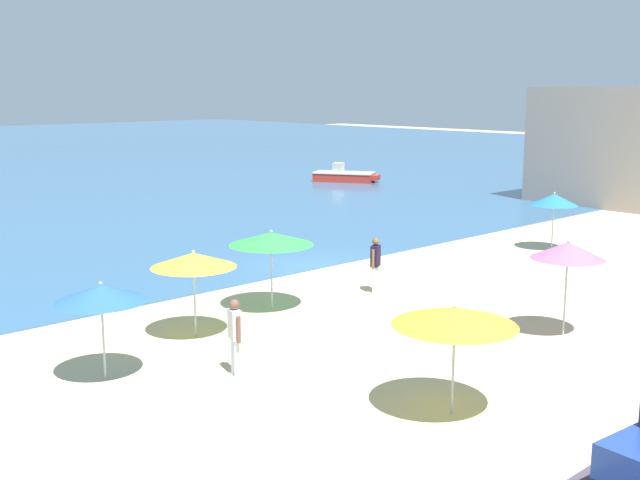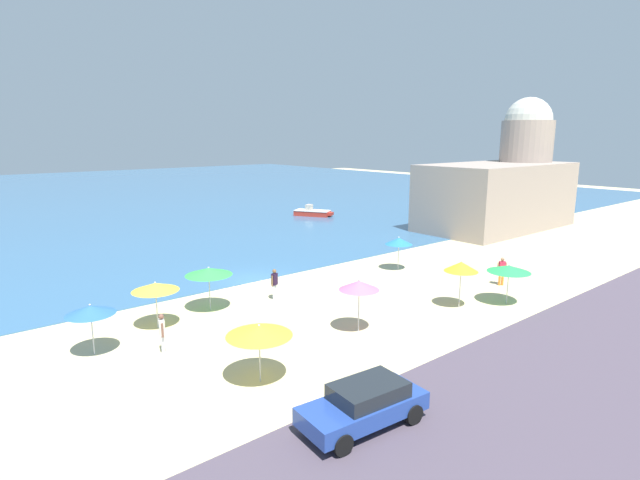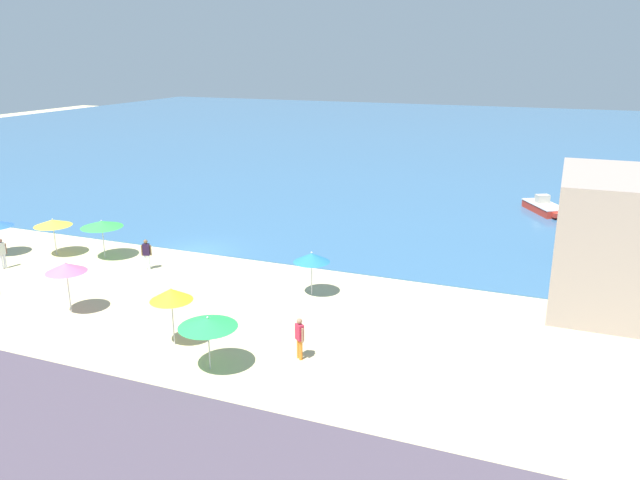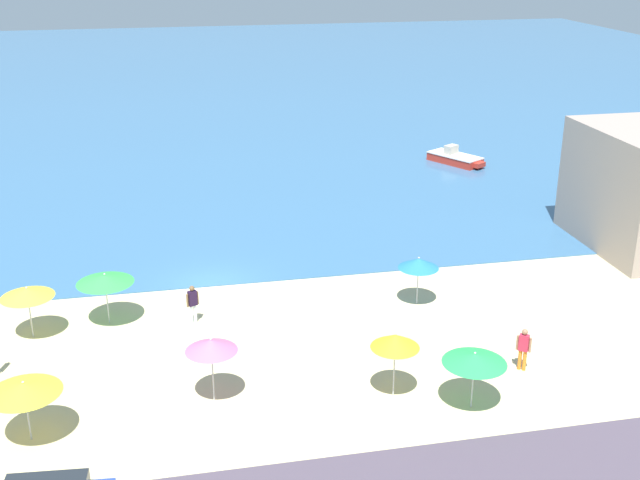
{
  "view_description": "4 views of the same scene",
  "coord_description": "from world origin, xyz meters",
  "px_view_note": "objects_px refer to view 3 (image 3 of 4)",
  "views": [
    {
      "loc": [
        -18.68,
        -20.0,
        6.27
      ],
      "look_at": [
        -0.36,
        -0.38,
        1.13
      ],
      "focal_mm": 45.0,
      "sensor_mm": 36.0,
      "label": 1
    },
    {
      "loc": [
        -15.83,
        -25.41,
        8.84
      ],
      "look_at": [
        4.77,
        -0.52,
        2.09
      ],
      "focal_mm": 28.0,
      "sensor_mm": 36.0,
      "label": 2
    },
    {
      "loc": [
        20.01,
        -30.43,
        11.72
      ],
      "look_at": [
        7.54,
        0.97,
        1.38
      ],
      "focal_mm": 35.0,
      "sensor_mm": 36.0,
      "label": 3
    },
    {
      "loc": [
        -1.94,
        -34.77,
        15.72
      ],
      "look_at": [
        5.57,
        1.44,
        1.39
      ],
      "focal_mm": 45.0,
      "sensor_mm": 36.0,
      "label": 4
    }
  ],
  "objects_px": {
    "bather_0": "(300,336)",
    "bather_1": "(2,252)",
    "beach_umbrella_2": "(171,295)",
    "beach_umbrella_4": "(208,323)",
    "beach_umbrella_1": "(66,268)",
    "beach_umbrella_3": "(102,224)",
    "bather_2": "(146,253)",
    "beach_umbrella_5": "(312,258)",
    "beach_umbrella_0": "(53,223)",
    "skiff_nearshore": "(544,207)"
  },
  "relations": [
    {
      "from": "beach_umbrella_2",
      "to": "beach_umbrella_4",
      "type": "relative_size",
      "value": 1.13
    },
    {
      "from": "bather_2",
      "to": "beach_umbrella_4",
      "type": "bearing_deg",
      "value": -42.88
    },
    {
      "from": "beach_umbrella_0",
      "to": "bather_1",
      "type": "relative_size",
      "value": 1.3
    },
    {
      "from": "beach_umbrella_3",
      "to": "bather_1",
      "type": "height_order",
      "value": "beach_umbrella_3"
    },
    {
      "from": "beach_umbrella_3",
      "to": "bather_2",
      "type": "xyz_separation_m",
      "value": [
        3.55,
        -0.72,
        -1.09
      ]
    },
    {
      "from": "beach_umbrella_1",
      "to": "beach_umbrella_2",
      "type": "bearing_deg",
      "value": -8.95
    },
    {
      "from": "beach_umbrella_0",
      "to": "bather_1",
      "type": "height_order",
      "value": "beach_umbrella_0"
    },
    {
      "from": "beach_umbrella_2",
      "to": "beach_umbrella_3",
      "type": "distance_m",
      "value": 13.02
    },
    {
      "from": "beach_umbrella_2",
      "to": "bather_1",
      "type": "xyz_separation_m",
      "value": [
        -14.28,
        4.42,
        -1.24
      ]
    },
    {
      "from": "beach_umbrella_2",
      "to": "beach_umbrella_5",
      "type": "relative_size",
      "value": 1.12
    },
    {
      "from": "beach_umbrella_1",
      "to": "beach_umbrella_4",
      "type": "height_order",
      "value": "beach_umbrella_1"
    },
    {
      "from": "bather_0",
      "to": "bather_2",
      "type": "height_order",
      "value": "same"
    },
    {
      "from": "beach_umbrella_4",
      "to": "bather_2",
      "type": "distance_m",
      "value": 12.6
    },
    {
      "from": "beach_umbrella_2",
      "to": "beach_umbrella_4",
      "type": "height_order",
      "value": "beach_umbrella_2"
    },
    {
      "from": "beach_umbrella_4",
      "to": "beach_umbrella_5",
      "type": "distance_m",
      "value": 8.43
    },
    {
      "from": "beach_umbrella_5",
      "to": "beach_umbrella_1",
      "type": "bearing_deg",
      "value": -147.47
    },
    {
      "from": "beach_umbrella_5",
      "to": "skiff_nearshore",
      "type": "height_order",
      "value": "beach_umbrella_5"
    },
    {
      "from": "beach_umbrella_0",
      "to": "beach_umbrella_4",
      "type": "xyz_separation_m",
      "value": [
        15.8,
        -8.64,
        -0.05
      ]
    },
    {
      "from": "beach_umbrella_0",
      "to": "bather_1",
      "type": "distance_m",
      "value": 3.27
    },
    {
      "from": "beach_umbrella_3",
      "to": "skiff_nearshore",
      "type": "xyz_separation_m",
      "value": [
        23.45,
        20.71,
        -1.64
      ]
    },
    {
      "from": "beach_umbrella_0",
      "to": "bather_0",
      "type": "relative_size",
      "value": 1.3
    },
    {
      "from": "beach_umbrella_2",
      "to": "bather_1",
      "type": "relative_size",
      "value": 1.47
    },
    {
      "from": "beach_umbrella_5",
      "to": "beach_umbrella_4",
      "type": "bearing_deg",
      "value": -95.08
    },
    {
      "from": "beach_umbrella_5",
      "to": "bather_1",
      "type": "height_order",
      "value": "beach_umbrella_5"
    },
    {
      "from": "beach_umbrella_2",
      "to": "skiff_nearshore",
      "type": "relative_size",
      "value": 0.58
    },
    {
      "from": "beach_umbrella_3",
      "to": "beach_umbrella_4",
      "type": "bearing_deg",
      "value": -36.0
    },
    {
      "from": "bather_0",
      "to": "beach_umbrella_4",
      "type": "bearing_deg",
      "value": -144.51
    },
    {
      "from": "beach_umbrella_1",
      "to": "beach_umbrella_3",
      "type": "relative_size",
      "value": 1.04
    },
    {
      "from": "bather_0",
      "to": "bather_1",
      "type": "distance_m",
      "value": 19.95
    },
    {
      "from": "beach_umbrella_2",
      "to": "bather_0",
      "type": "height_order",
      "value": "beach_umbrella_2"
    },
    {
      "from": "beach_umbrella_3",
      "to": "bather_2",
      "type": "height_order",
      "value": "beach_umbrella_3"
    },
    {
      "from": "beach_umbrella_2",
      "to": "bather_0",
      "type": "distance_m",
      "value": 5.53
    },
    {
      "from": "bather_2",
      "to": "beach_umbrella_0",
      "type": "bearing_deg",
      "value": 179.18
    },
    {
      "from": "beach_umbrella_5",
      "to": "bather_0",
      "type": "height_order",
      "value": "beach_umbrella_5"
    },
    {
      "from": "beach_umbrella_0",
      "to": "beach_umbrella_2",
      "type": "xyz_separation_m",
      "value": [
        13.32,
        -7.37,
        0.22
      ]
    },
    {
      "from": "beach_umbrella_0",
      "to": "beach_umbrella_4",
      "type": "height_order",
      "value": "beach_umbrella_0"
    },
    {
      "from": "bather_0",
      "to": "bather_2",
      "type": "bearing_deg",
      "value": 151.63
    },
    {
      "from": "bather_0",
      "to": "bather_2",
      "type": "distance_m",
      "value": 13.7
    },
    {
      "from": "beach_umbrella_3",
      "to": "beach_umbrella_2",
      "type": "bearing_deg",
      "value": -37.88
    },
    {
      "from": "beach_umbrella_4",
      "to": "bather_1",
      "type": "distance_m",
      "value": 17.72
    },
    {
      "from": "beach_umbrella_4",
      "to": "beach_umbrella_5",
      "type": "relative_size",
      "value": 0.99
    },
    {
      "from": "beach_umbrella_0",
      "to": "beach_umbrella_5",
      "type": "height_order",
      "value": "beach_umbrella_5"
    },
    {
      "from": "beach_umbrella_0",
      "to": "beach_umbrella_4",
      "type": "distance_m",
      "value": 18.01
    },
    {
      "from": "beach_umbrella_5",
      "to": "bather_2",
      "type": "relative_size",
      "value": 1.31
    },
    {
      "from": "beach_umbrella_1",
      "to": "beach_umbrella_2",
      "type": "height_order",
      "value": "beach_umbrella_2"
    },
    {
      "from": "bather_2",
      "to": "skiff_nearshore",
      "type": "height_order",
      "value": "bather_2"
    },
    {
      "from": "beach_umbrella_5",
      "to": "bather_2",
      "type": "bearing_deg",
      "value": 179.14
    },
    {
      "from": "bather_1",
      "to": "bather_2",
      "type": "distance_m",
      "value": 8.08
    },
    {
      "from": "beach_umbrella_3",
      "to": "bather_1",
      "type": "bearing_deg",
      "value": -138.23
    },
    {
      "from": "beach_umbrella_1",
      "to": "beach_umbrella_4",
      "type": "distance_m",
      "value": 9.14
    }
  ]
}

